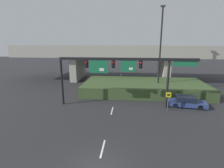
# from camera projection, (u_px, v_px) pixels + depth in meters

# --- Properties ---
(ground_plane) EXTENTS (160.00, 160.00, 0.00)m
(ground_plane) POSITION_uv_depth(u_px,v_px,m) (98.00, 167.00, 11.70)
(ground_plane) COLOR #262628
(lane_markings) EXTENTS (0.14, 40.91, 0.01)m
(lane_markings) POSITION_uv_depth(u_px,v_px,m) (115.00, 100.00, 24.89)
(lane_markings) COLOR silver
(lane_markings) RESTS_ON ground
(signal_gantry) EXTENTS (16.95, 0.44, 6.25)m
(signal_gantry) POSITION_uv_depth(u_px,v_px,m) (122.00, 67.00, 21.44)
(signal_gantry) COLOR black
(signal_gantry) RESTS_ON ground
(speed_limit_sign) EXTENTS (0.60, 0.11, 2.38)m
(speed_limit_sign) POSITION_uv_depth(u_px,v_px,m) (168.00, 99.00, 20.76)
(speed_limit_sign) COLOR #4C4C4C
(speed_limit_sign) RESTS_ON ground
(highway_light_pole_near) EXTENTS (0.70, 0.36, 13.34)m
(highway_light_pole_near) POSITION_uv_depth(u_px,v_px,m) (160.00, 49.00, 27.16)
(highway_light_pole_near) COLOR black
(highway_light_pole_near) RESTS_ON ground
(overpass_bridge) EXTENTS (43.70, 9.40, 7.44)m
(overpass_bridge) POSITION_uv_depth(u_px,v_px,m) (120.00, 55.00, 36.94)
(overpass_bridge) COLOR #A39E93
(overpass_bridge) RESTS_ON ground
(grass_embankment) EXTENTS (19.63, 9.28, 1.62)m
(grass_embankment) POSITION_uv_depth(u_px,v_px,m) (144.00, 87.00, 28.91)
(grass_embankment) COLOR #384C28
(grass_embankment) RESTS_ON ground
(parked_sedan_near_right) EXTENTS (4.87, 2.58, 1.37)m
(parked_sedan_near_right) POSITION_uv_depth(u_px,v_px,m) (186.00, 102.00, 22.40)
(parked_sedan_near_right) COLOR navy
(parked_sedan_near_right) RESTS_ON ground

